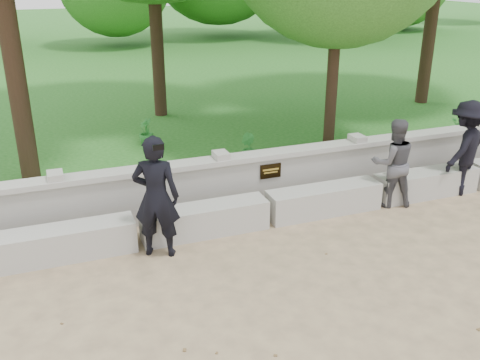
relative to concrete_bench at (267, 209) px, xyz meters
The scene contains 10 objects.
ground 1.91m from the concrete_bench, 90.00° to the right, with size 80.00×80.00×0.00m, color tan.
lawn 12.10m from the concrete_bench, 90.00° to the left, with size 40.00×22.00×0.25m, color #185614.
concrete_bench is the anchor object (origin of this frame).
parapet_wall 0.74m from the concrete_bench, 89.99° to the left, with size 12.50×0.35×0.90m.
man_main 1.92m from the concrete_bench, 168.83° to the right, with size 0.74×0.70×1.72m.
visitor_left 2.25m from the concrete_bench, ahead, with size 0.84×0.73×1.48m.
visitor_mid 3.69m from the concrete_bench, ahead, with size 1.23×1.02×1.65m.
shrub_b 2.18m from the concrete_bench, 76.38° to the left, with size 0.30×0.24×0.54m, color #26712A.
shrub_c 5.17m from the concrete_bench, 15.73° to the left, with size 0.50×0.43×0.55m, color #26712A.
shrub_d 3.97m from the concrete_bench, 105.92° to the left, with size 0.31×0.28×0.56m, color #26712A.
Camera 1 is at (-3.05, -4.95, 3.73)m, focal length 40.00 mm.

